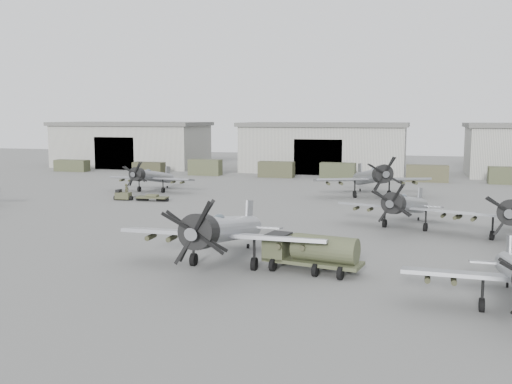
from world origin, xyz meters
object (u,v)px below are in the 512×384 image
(aircraft_far_1, at_px, (373,177))
(aircraft_mid_2, at_px, (405,205))
(ground_crew, at_px, (127,191))
(aircraft_far_0, at_px, (150,176))
(aircraft_near_1, at_px, (222,230))
(fuel_tanker, at_px, (311,250))
(tug_trailer, at_px, (134,196))

(aircraft_far_1, bearing_deg, aircraft_mid_2, -97.08)
(aircraft_mid_2, relative_size, ground_crew, 6.46)
(aircraft_far_0, bearing_deg, aircraft_near_1, -55.45)
(fuel_tanker, distance_m, ground_crew, 37.12)
(aircraft_mid_2, relative_size, aircraft_far_1, 0.85)
(aircraft_near_1, bearing_deg, aircraft_mid_2, 55.95)
(aircraft_near_1, xyz_separation_m, tug_trailer, (-19.84, 25.68, -2.02))
(aircraft_near_1, xyz_separation_m, aircraft_mid_2, (11.01, 16.44, -0.35))
(aircraft_near_1, xyz_separation_m, aircraft_far_1, (6.82, 35.61, 0.05))
(aircraft_mid_2, distance_m, ground_crew, 33.76)
(aircraft_far_0, height_order, tug_trailer, aircraft_far_0)
(aircraft_mid_2, height_order, aircraft_far_1, aircraft_far_1)
(aircraft_mid_2, distance_m, tug_trailer, 32.25)
(aircraft_near_1, distance_m, ground_crew, 33.92)
(aircraft_far_0, xyz_separation_m, aircraft_far_1, (28.07, 2.78, 0.48))
(aircraft_near_1, relative_size, ground_crew, 7.41)
(tug_trailer, distance_m, ground_crew, 1.62)
(aircraft_far_0, relative_size, fuel_tanker, 1.76)
(aircraft_near_1, height_order, aircraft_far_0, aircraft_near_1)
(aircraft_far_0, relative_size, tug_trailer, 1.78)
(ground_crew, bearing_deg, aircraft_far_1, -58.50)
(aircraft_mid_2, relative_size, fuel_tanker, 1.84)
(aircraft_mid_2, distance_m, fuel_tanker, 16.54)
(aircraft_near_1, relative_size, tug_trailer, 2.14)
(aircraft_far_0, height_order, ground_crew, aircraft_far_0)
(fuel_tanker, distance_m, tug_trailer, 35.63)
(aircraft_mid_2, height_order, ground_crew, aircraft_mid_2)
(aircraft_far_1, height_order, tug_trailer, aircraft_far_1)
(aircraft_near_1, distance_m, aircraft_far_1, 36.26)
(tug_trailer, bearing_deg, fuel_tanker, -47.90)
(aircraft_far_1, xyz_separation_m, tug_trailer, (-26.66, -9.93, -2.08))
(aircraft_far_0, distance_m, tug_trailer, 7.47)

